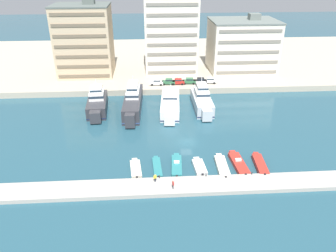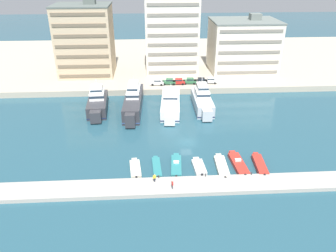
{
  "view_description": "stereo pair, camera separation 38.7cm",
  "coord_description": "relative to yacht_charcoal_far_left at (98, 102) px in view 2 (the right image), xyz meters",
  "views": [
    {
      "loc": [
        -8.21,
        -62.68,
        36.02
      ],
      "look_at": [
        -3.91,
        3.39,
        2.5
      ],
      "focal_mm": 35.0,
      "sensor_mm": 36.0,
      "label": 1
    },
    {
      "loc": [
        -7.82,
        -62.7,
        36.02
      ],
      "look_at": [
        -3.91,
        3.39,
        2.5
      ],
      "focal_mm": 35.0,
      "sensor_mm": 36.0,
      "label": 2
    }
  ],
  "objects": [
    {
      "name": "motorboat_red_center_right",
      "position": [
        30.92,
        -28.5,
        -1.84
      ],
      "size": [
        2.61,
        8.78,
        1.32
      ],
      "color": "red",
      "rests_on": "ground"
    },
    {
      "name": "motorboat_white_center_left",
      "position": [
        23.02,
        -29.37,
        -1.77
      ],
      "size": [
        2.41,
        6.08,
        1.52
      ],
      "color": "white",
      "rests_on": "ground"
    },
    {
      "name": "car_green_left",
      "position": [
        20.03,
        14.6,
        0.44
      ],
      "size": [
        4.21,
        2.15,
        1.8
      ],
      "color": "#2D6642",
      "rests_on": "quay_promenade"
    },
    {
      "name": "motorboat_cream_center",
      "position": [
        27.47,
        -29.34,
        -1.84
      ],
      "size": [
        2.3,
        8.29,
        0.91
      ],
      "color": "beige",
      "rests_on": "ground"
    },
    {
      "name": "apartment_block_far_left",
      "position": [
        -6.47,
        27.15,
        10.65
      ],
      "size": [
        17.71,
        14.87,
        24.25
      ],
      "color": "#C6AD89",
      "rests_on": "quay_promenade"
    },
    {
      "name": "ground_plane",
      "position": [
        21.81,
        -18.77,
        -2.3
      ],
      "size": [
        400.0,
        400.0,
        0.0
      ],
      "primitive_type": "plane",
      "color": "#234C5B"
    },
    {
      "name": "apartment_block_left",
      "position": [
        21.65,
        28.73,
        11.74
      ],
      "size": [
        17.49,
        13.08,
        26.41
      ],
      "color": "silver",
      "rests_on": "quay_promenade"
    },
    {
      "name": "bollard_west_mid",
      "position": [
        23.74,
        -32.74,
        -1.2
      ],
      "size": [
        0.2,
        0.2,
        0.61
      ],
      "color": "#2D2D33",
      "rests_on": "pier_dock"
    },
    {
      "name": "apartment_block_mid_left",
      "position": [
        45.98,
        28.46,
        7.94
      ],
      "size": [
        22.03,
        16.79,
        18.87
      ],
      "color": "silver",
      "rests_on": "quay_promenade"
    },
    {
      "name": "bollard_west",
      "position": [
        15.2,
        -32.74,
        -1.2
      ],
      "size": [
        0.2,
        0.2,
        0.61
      ],
      "color": "#2D2D33",
      "rests_on": "pier_dock"
    },
    {
      "name": "motorboat_teal_mid_left",
      "position": [
        18.72,
        -28.51,
        -1.83
      ],
      "size": [
        2.51,
        8.09,
        1.32
      ],
      "color": "teal",
      "rests_on": "ground"
    },
    {
      "name": "yacht_charcoal_far_left",
      "position": [
        0.0,
        0.0,
        0.0
      ],
      "size": [
        5.79,
        16.84,
        8.16
      ],
      "color": "#333338",
      "rests_on": "ground"
    },
    {
      "name": "yacht_silver_center_left",
      "position": [
        28.09,
        -0.23,
        0.01
      ],
      "size": [
        4.58,
        17.38,
        8.24
      ],
      "color": "silver",
      "rests_on": "ground"
    },
    {
      "name": "quay_promenade",
      "position": [
        21.81,
        45.3,
        -1.42
      ],
      "size": [
        180.0,
        70.0,
        1.76
      ],
      "primitive_type": "cube",
      "color": "#ADA38E",
      "rests_on": "ground"
    },
    {
      "name": "car_white_center_right",
      "position": [
        32.96,
        14.85,
        0.44
      ],
      "size": [
        4.21,
        2.14,
        1.8
      ],
      "color": "white",
      "rests_on": "quay_promenade"
    },
    {
      "name": "pedestrian_mid_deck",
      "position": [
        17.43,
        -35.99,
        -0.49
      ],
      "size": [
        0.31,
        0.67,
        1.75
      ],
      "color": "#282D3D",
      "rests_on": "pier_dock"
    },
    {
      "name": "car_green_center_left",
      "position": [
        26.47,
        14.78,
        0.44
      ],
      "size": [
        4.2,
        2.13,
        1.8
      ],
      "color": "#2D6642",
      "rests_on": "quay_promenade"
    },
    {
      "name": "pier_dock",
      "position": [
        21.81,
        -34.95,
        -1.91
      ],
      "size": [
        120.0,
        4.92,
        0.77
      ],
      "primitive_type": "cube",
      "color": "#A8A399",
      "rests_on": "ground"
    },
    {
      "name": "yacht_white_mid_left",
      "position": [
        19.5,
        -0.01,
        -0.54
      ],
      "size": [
        6.37,
        21.39,
        6.16
      ],
      "color": "white",
      "rests_on": "ground"
    },
    {
      "name": "car_red_mid_left",
      "position": [
        22.89,
        14.5,
        0.44
      ],
      "size": [
        4.14,
        1.99,
        1.8
      ],
      "color": "red",
      "rests_on": "quay_promenade"
    },
    {
      "name": "motorboat_teal_left",
      "position": [
        14.93,
        -28.65,
        -1.94
      ],
      "size": [
        1.83,
        7.43,
        0.8
      ],
      "color": "teal",
      "rests_on": "ground"
    },
    {
      "name": "motorboat_red_mid_right",
      "position": [
        35.0,
        -29.16,
        -1.81
      ],
      "size": [
        2.38,
        7.99,
        0.97
      ],
      "color": "red",
      "rests_on": "ground"
    },
    {
      "name": "car_black_center",
      "position": [
        29.9,
        14.73,
        0.44
      ],
      "size": [
        4.22,
        2.16,
        1.8
      ],
      "color": "black",
      "rests_on": "quay_promenade"
    },
    {
      "name": "bollard_east_mid",
      "position": [
        32.29,
        -32.74,
        -1.2
      ],
      "size": [
        0.2,
        0.2,
        0.61
      ],
      "color": "#2D2D33",
      "rests_on": "pier_dock"
    },
    {
      "name": "pedestrian_near_edge",
      "position": [
        14.41,
        -33.79,
        -0.59
      ],
      "size": [
        0.56,
        0.38,
        1.58
      ],
      "color": "#282D3D",
      "rests_on": "pier_dock"
    },
    {
      "name": "car_white_far_left",
      "position": [
        16.34,
        14.36,
        0.44
      ],
      "size": [
        4.21,
        2.16,
        1.8
      ],
      "color": "white",
      "rests_on": "quay_promenade"
    },
    {
      "name": "yacht_charcoal_left",
      "position": [
        9.53,
        -0.17,
        0.24
      ],
      "size": [
        5.14,
        22.63,
        8.63
      ],
      "color": "#333338",
      "rests_on": "ground"
    },
    {
      "name": "motorboat_cream_far_left",
      "position": [
        10.82,
        -28.99,
        -1.87
      ],
      "size": [
        2.44,
        6.69,
        1.25
      ],
      "color": "beige",
      "rests_on": "ground"
    }
  ]
}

